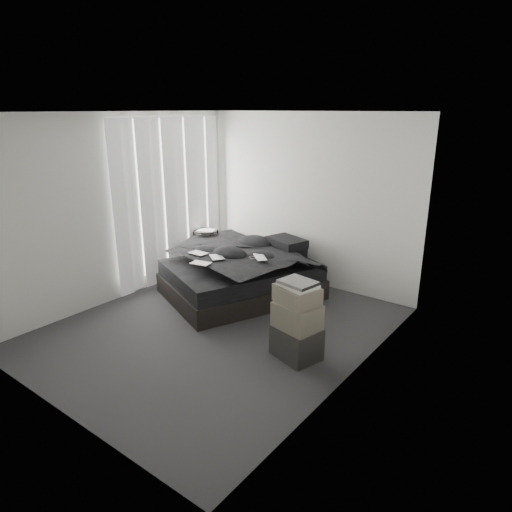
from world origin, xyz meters
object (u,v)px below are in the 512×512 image
Objects in this scene: side_stand at (206,251)px; box_lower at (296,342)px; laptop at (257,253)px; bed at (241,286)px.

side_stand is 3.09m from box_lower.
box_lower is (1.23, -0.90, -0.57)m from laptop.
laptop is (0.37, -0.10, 0.61)m from bed.
side_stand is 1.44× the size of box_lower.
side_stand reaches higher than bed.
laptop is at bearing 7.50° from bed.
laptop reaches higher than side_stand.
laptop is 1.63m from side_stand.
laptop reaches higher than bed.
box_lower is at bearing -9.07° from bed.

